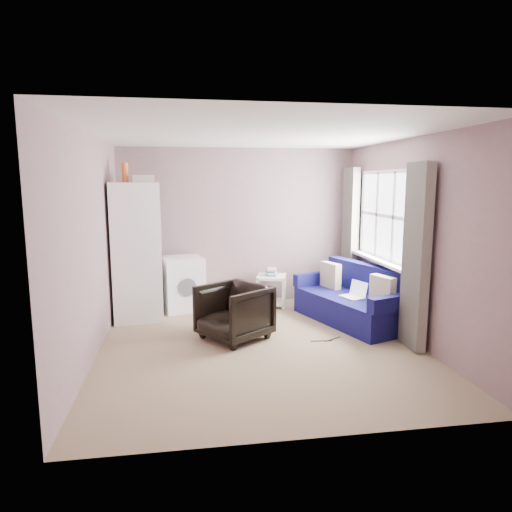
{
  "coord_description": "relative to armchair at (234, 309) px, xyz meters",
  "views": [
    {
      "loc": [
        -0.87,
        -5.25,
        1.96
      ],
      "look_at": [
        0.05,
        0.6,
        1.0
      ],
      "focal_mm": 32.0,
      "sensor_mm": 36.0,
      "label": 1
    }
  ],
  "objects": [
    {
      "name": "floor_cables",
      "position": [
        1.15,
        -0.25,
        -0.38
      ],
      "size": [
        0.42,
        0.15,
        0.01
      ],
      "rotation": [
        0.0,
        0.0,
        0.26
      ],
      "color": "black",
      "rests_on": "ground"
    },
    {
      "name": "sofa",
      "position": [
        1.77,
        0.46,
        -0.09
      ],
      "size": [
        1.35,
        1.95,
        0.8
      ],
      "rotation": [
        0.0,
        0.0,
        0.33
      ],
      "color": "navy",
      "rests_on": "ground"
    },
    {
      "name": "armchair",
      "position": [
        0.0,
        0.0,
        0.0
      ],
      "size": [
        1.0,
        1.01,
        0.77
      ],
      "primitive_type": "imported",
      "rotation": [
        0.0,
        0.0,
        -0.95
      ],
      "color": "black",
      "rests_on": "ground"
    },
    {
      "name": "washing_machine",
      "position": [
        -0.63,
        1.46,
        0.05
      ],
      "size": [
        0.7,
        0.7,
        0.83
      ],
      "rotation": [
        0.0,
        0.0,
        0.22
      ],
      "color": "white",
      "rests_on": "ground"
    },
    {
      "name": "fridge",
      "position": [
        -1.29,
        1.1,
        0.61
      ],
      "size": [
        0.77,
        0.76,
        2.22
      ],
      "rotation": [
        0.0,
        0.0,
        0.15
      ],
      "color": "white",
      "rests_on": "ground"
    },
    {
      "name": "window_dressing",
      "position": [
        2.07,
        0.44,
        0.72
      ],
      "size": [
        0.17,
        2.62,
        2.18
      ],
      "color": "white",
      "rests_on": "ground"
    },
    {
      "name": "room",
      "position": [
        0.3,
        -0.26,
        0.87
      ],
      "size": [
        3.84,
        4.24,
        2.54
      ],
      "color": "#988063",
      "rests_on": "ground"
    },
    {
      "name": "side_table",
      "position": [
        0.76,
        1.48,
        -0.1
      ],
      "size": [
        0.55,
        0.55,
        0.61
      ],
      "rotation": [
        0.0,
        0.0,
        -0.28
      ],
      "color": "white",
      "rests_on": "ground"
    }
  ]
}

